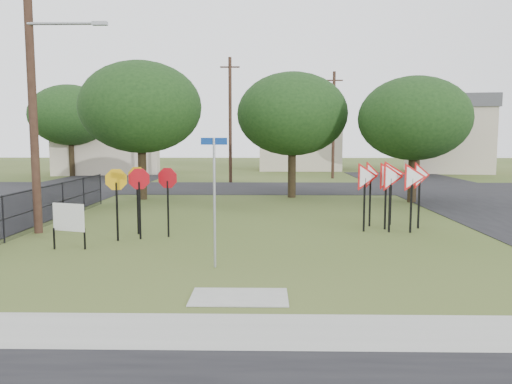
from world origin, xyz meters
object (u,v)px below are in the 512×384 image
street_name_sign (214,194)px  info_board (69,219)px  stop_sign_cluster (140,185)px  yield_sign_cluster (391,179)px

street_name_sign → info_board: bearing=156.4°
stop_sign_cluster → info_board: bearing=-134.3°
street_name_sign → stop_sign_cluster: (-2.79, 3.70, -0.13)m
street_name_sign → yield_sign_cluster: street_name_sign is taller
street_name_sign → info_board: size_ratio=2.40×
yield_sign_cluster → info_board: 10.82m
stop_sign_cluster → yield_sign_cluster: (8.53, 1.68, 0.09)m
street_name_sign → stop_sign_cluster: size_ratio=1.41×
stop_sign_cluster → yield_sign_cluster: bearing=11.2°
street_name_sign → info_board: 4.99m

